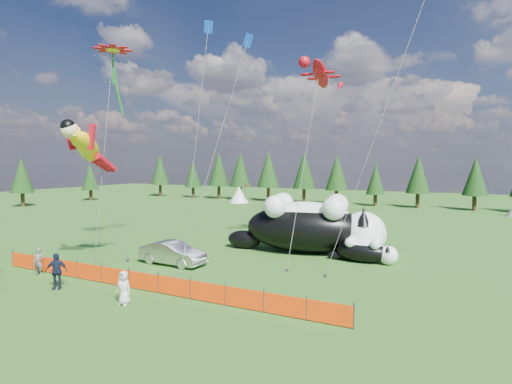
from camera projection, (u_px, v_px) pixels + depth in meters
ground at (179, 276)px, 23.62m from camera, size 160.00×160.00×0.00m
safety_fence at (143, 281)px, 20.90m from camera, size 22.06×0.06×1.10m
tree_line at (353, 180)px, 63.51m from camera, size 90.00×4.00×8.00m
festival_tents at (425, 202)px, 54.35m from camera, size 50.00×3.20×2.80m
cat_large at (312, 225)px, 29.70m from camera, size 12.00×5.73×4.35m
cat_small at (366, 251)px, 26.83m from camera, size 4.71×1.75×1.70m
car at (173, 253)px, 26.31m from camera, size 4.65×1.75×1.52m
spectator_a at (38, 262)px, 23.70m from camera, size 0.68×0.53×1.64m
spectator_c at (56, 271)px, 21.14m from camera, size 1.27×1.09×1.94m
spectator_e at (124, 288)px, 18.84m from camera, size 0.82×0.56×1.61m
superhero_kite at (88, 148)px, 25.16m from camera, size 5.32×5.41×9.62m
gecko_kite at (321, 74)px, 30.45m from camera, size 3.63×10.56×15.44m
flower_kite at (113, 52)px, 28.07m from camera, size 3.58×5.21×14.97m
diamond_kite_a at (207, 36)px, 26.73m from camera, size 0.92×3.26×16.62m
diamond_kite_c at (244, 54)px, 21.37m from camera, size 3.27×3.39×14.11m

